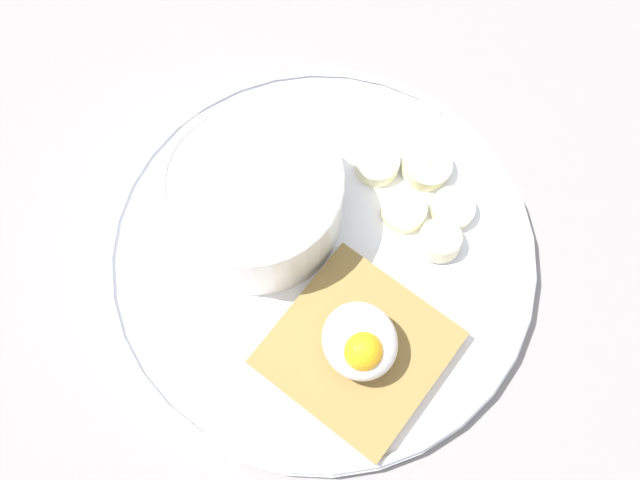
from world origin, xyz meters
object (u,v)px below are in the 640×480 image
Objects in this scene: banana_slice_right at (377,164)px; oatmeal_bowl at (255,198)px; banana_slice_front at (404,212)px; banana_slice_inner at (440,241)px; toast_slice at (358,349)px; poached_egg at (360,343)px; banana_slice_left at (427,166)px; banana_slice_back at (453,209)px.

oatmeal_bowl is at bearing 88.80° from banana_slice_right.
banana_slice_front is 1.22× the size of banana_slice_inner.
banana_slice_right is at bearing 9.15° from banana_slice_inner.
toast_slice is 2.75× the size of poached_egg.
toast_slice is 13.76cm from banana_slice_right.
banana_slice_inner is (-7.46, -10.57, -2.22)cm from oatmeal_bowl.
banana_slice_left is (10.00, -10.52, -2.27)cm from poached_egg.
banana_slice_inner is (-7.26, -1.17, 0.14)cm from banana_slice_right.
toast_slice is at bearing 135.16° from banana_slice_front.
poached_egg is 12.60cm from banana_slice_back.
poached_egg is at bearing -170.57° from oatmeal_bowl.
banana_slice_back is at bearing -178.37° from banana_slice_left.
banana_slice_left is at bearing -46.47° from poached_egg.
banana_slice_left is (-1.96, -12.51, -2.21)cm from oatmeal_bowl.
oatmeal_bowl reaches higher than poached_egg.
banana_slice_inner reaches higher than banana_slice_front.
oatmeal_bowl is 2.37× the size of poached_egg.
oatmeal_bowl reaches higher than banana_slice_left.
banana_slice_inner is at bearing -125.21° from oatmeal_bowl.
banana_slice_back and banana_slice_right have the same top height.
oatmeal_bowl is at bearing 9.43° from poached_egg.
banana_slice_left is at bearing -19.44° from banana_slice_inner.
poached_egg is 1.11× the size of banana_slice_front.
oatmeal_bowl is at bearing 65.83° from banana_slice_back.
banana_slice_left is (9.85, -10.48, 0.11)cm from toast_slice.
oatmeal_bowl is 2.72× the size of banana_slice_back.
banana_slice_right is (-0.20, -9.40, -2.36)cm from oatmeal_bowl.
banana_slice_front is 3.91cm from banana_slice_left.
banana_slice_inner reaches higher than banana_slice_right.
banana_slice_inner is at bearing -62.98° from toast_slice.
banana_slice_left is at bearing -98.91° from oatmeal_bowl.
poached_egg is 1.36× the size of banana_slice_inner.
toast_slice is 12.24cm from banana_slice_back.
banana_slice_right is at bearing -32.22° from poached_egg.
toast_slice and banana_slice_front have the same top height.
oatmeal_bowl is 12.86cm from banana_slice_left.
banana_slice_left reaches higher than banana_slice_back.
oatmeal_bowl is 13.13cm from banana_slice_inner.
toast_slice and banana_slice_back have the same top height.
banana_slice_left is at bearing -46.76° from toast_slice.
oatmeal_bowl is 10.68cm from banana_slice_front.
banana_slice_back is at bearing -59.83° from toast_slice.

